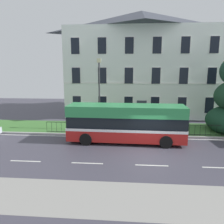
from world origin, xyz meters
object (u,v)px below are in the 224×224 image
(georgian_townhouse, at_px, (140,62))
(single_decker_bus, at_px, (126,123))
(litter_bin, at_px, (145,127))
(street_lamp_post, at_px, (99,90))

(georgian_townhouse, height_order, single_decker_bus, georgian_townhouse)
(single_decker_bus, height_order, litter_bin, single_decker_bus)
(georgian_townhouse, bearing_deg, litter_bin, -89.90)
(georgian_townhouse, distance_m, single_decker_bus, 14.18)
(georgian_townhouse, relative_size, street_lamp_post, 2.75)
(georgian_townhouse, relative_size, litter_bin, 16.64)
(single_decker_bus, bearing_deg, litter_bin, 55.11)
(litter_bin, bearing_deg, georgian_townhouse, 90.10)
(georgian_townhouse, xyz_separation_m, street_lamp_post, (-4.13, -10.27, -2.75))
(georgian_townhouse, bearing_deg, street_lamp_post, -111.91)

